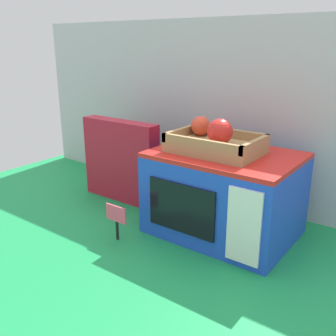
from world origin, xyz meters
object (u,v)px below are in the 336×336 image
Objects in this scene: price_sign at (116,217)px; toy_microwave at (224,194)px; food_groups_crate at (215,141)px; cookie_set_box at (122,161)px.

toy_microwave is at bearing 45.76° from price_sign.
toy_microwave is at bearing 16.16° from food_groups_crate.
toy_microwave is 1.31× the size of cookie_set_box.
food_groups_crate is 0.82× the size of cookie_set_box.
cookie_set_box is 0.30m from price_sign.
cookie_set_box is (-0.37, 0.02, -0.13)m from food_groups_crate.
price_sign is (-0.18, -0.20, -0.20)m from food_groups_crate.
price_sign is (-0.21, -0.21, -0.05)m from toy_microwave.
food_groups_crate is 0.33m from price_sign.
toy_microwave is 0.15m from food_groups_crate.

